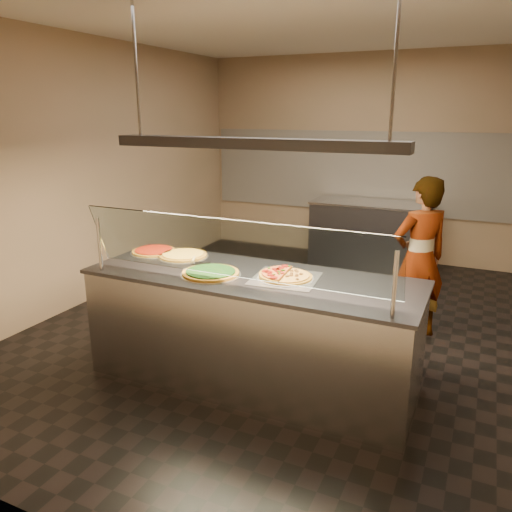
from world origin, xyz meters
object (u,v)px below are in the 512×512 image
at_px(perforated_tray, 285,278).
at_px(pizza_tomato, 154,251).
at_px(half_pizza_sausage, 297,277).
at_px(prep_table, 369,234).
at_px(sneeze_guard, 231,250).
at_px(pizza_cheese, 183,255).
at_px(serving_counter, 252,329).
at_px(heat_lamp_housing, 251,143).
at_px(half_pizza_pepperoni, 274,273).
at_px(pizza_spinach, 211,273).
at_px(worker, 419,259).
at_px(pizza_spatula, 197,261).

bearing_deg(perforated_tray, pizza_tomato, 171.91).
height_order(perforated_tray, half_pizza_sausage, half_pizza_sausage).
bearing_deg(perforated_tray, prep_table, 92.24).
height_order(sneeze_guard, pizza_cheese, sneeze_guard).
height_order(perforated_tray, pizza_cheese, pizza_cheese).
xyz_separation_m(serving_counter, heat_lamp_housing, (0.00, 0.00, 1.48)).
relative_size(perforated_tray, half_pizza_sausage, 1.26).
xyz_separation_m(half_pizza_pepperoni, prep_table, (-0.05, 3.68, -0.50)).
distance_m(half_pizza_pepperoni, pizza_tomato, 1.29).
height_order(perforated_tray, pizza_spinach, pizza_spinach).
bearing_deg(half_pizza_pepperoni, worker, 57.70).
height_order(pizza_cheese, pizza_spatula, pizza_spatula).
xyz_separation_m(serving_counter, sneeze_guard, (0.00, -0.34, 0.76)).
relative_size(perforated_tray, worker, 0.33).
height_order(perforated_tray, worker, worker).
bearing_deg(half_pizza_pepperoni, half_pizza_sausage, 0.94).
bearing_deg(prep_table, pizza_spinach, -96.41).
distance_m(serving_counter, half_pizza_sausage, 0.62).
bearing_deg(pizza_cheese, half_pizza_sausage, -9.28).
bearing_deg(heat_lamp_housing, pizza_spatula, 172.28).
height_order(perforated_tray, pizza_spatula, pizza_spatula).
xyz_separation_m(half_pizza_sausage, worker, (0.73, 1.45, -0.16)).
height_order(half_pizza_pepperoni, pizza_spatula, half_pizza_pepperoni).
distance_m(half_pizza_pepperoni, pizza_spinach, 0.50).
height_order(pizza_spatula, prep_table, pizza_spatula).
relative_size(sneeze_guard, worker, 1.52).
relative_size(serving_counter, half_pizza_pepperoni, 6.28).
bearing_deg(pizza_tomato, sneeze_guard, -27.31).
height_order(half_pizza_sausage, prep_table, half_pizza_sausage).
bearing_deg(pizza_spatula, half_pizza_sausage, -2.60).
distance_m(perforated_tray, half_pizza_pepperoni, 0.10).
bearing_deg(sneeze_guard, heat_lamp_housing, 90.00).
bearing_deg(half_pizza_sausage, worker, 63.50).
xyz_separation_m(perforated_tray, pizza_spinach, (-0.57, -0.16, 0.01)).
height_order(pizza_tomato, prep_table, pizza_tomato).
bearing_deg(sneeze_guard, pizza_spatula, 142.53).
relative_size(serving_counter, pizza_spinach, 5.52).
bearing_deg(pizza_tomato, perforated_tray, -8.09).
distance_m(pizza_spinach, heat_lamp_housing, 1.05).
bearing_deg(prep_table, half_pizza_pepperoni, -89.29).
bearing_deg(perforated_tray, half_pizza_sausage, 1.77).
bearing_deg(pizza_spinach, pizza_spatula, 140.70).
bearing_deg(pizza_cheese, prep_table, 75.36).
bearing_deg(serving_counter, half_pizza_pepperoni, 9.17).
xyz_separation_m(half_pizza_pepperoni, pizza_tomato, (-1.28, 0.20, -0.02)).
distance_m(perforated_tray, heat_lamp_housing, 1.05).
relative_size(pizza_spinach, heat_lamp_housing, 0.21).
distance_m(serving_counter, half_pizza_pepperoni, 0.53).
xyz_separation_m(perforated_tray, worker, (0.82, 1.46, -0.14)).
xyz_separation_m(pizza_tomato, worker, (2.20, 1.26, -0.14)).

